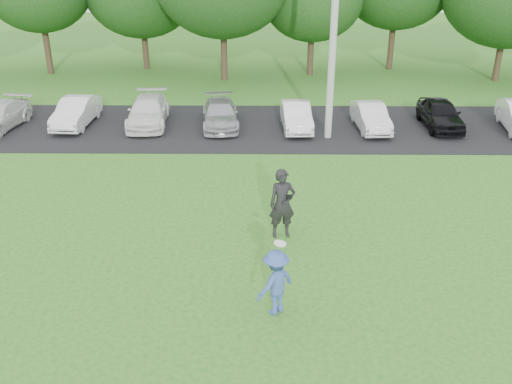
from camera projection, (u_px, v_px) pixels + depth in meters
ground at (254, 307)px, 13.19m from camera, size 100.00×100.00×0.00m
parking_lot at (258, 127)px, 24.97m from camera, size 32.00×6.50×0.03m
utility_pole at (335, 11)px, 21.62m from camera, size 0.28×0.28×10.14m
frisbee_player at (276, 282)px, 12.69m from camera, size 1.16×1.13×1.79m
camera_bystander at (282, 204)px, 15.81m from camera, size 0.81×0.60×2.02m
parked_cars at (246, 114)px, 24.67m from camera, size 31.04×4.86×1.22m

